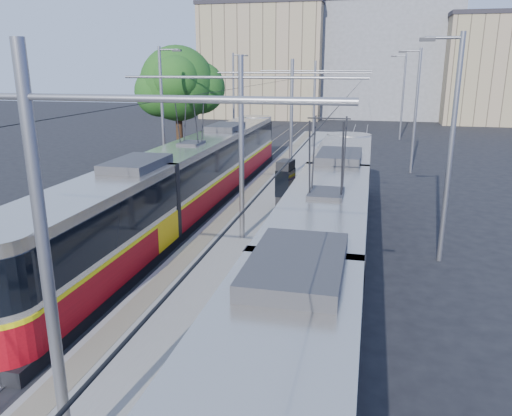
# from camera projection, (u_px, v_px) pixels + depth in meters

# --- Properties ---
(ground) EXTENTS (160.00, 160.00, 0.00)m
(ground) POSITION_uv_depth(u_px,v_px,m) (163.00, 352.00, 12.52)
(ground) COLOR black
(ground) RESTS_ON ground
(platform) EXTENTS (4.00, 50.00, 0.30)m
(platform) POSITION_uv_depth(u_px,v_px,m) (282.00, 189.00, 28.40)
(platform) COLOR gray
(platform) RESTS_ON ground
(tactile_strip_left) EXTENTS (0.70, 50.00, 0.01)m
(tactile_strip_left) POSITION_uv_depth(u_px,v_px,m) (257.00, 185.00, 28.68)
(tactile_strip_left) COLOR gray
(tactile_strip_left) RESTS_ON platform
(tactile_strip_right) EXTENTS (0.70, 50.00, 0.01)m
(tactile_strip_right) POSITION_uv_depth(u_px,v_px,m) (307.00, 188.00, 28.05)
(tactile_strip_right) COLOR gray
(tactile_strip_right) RESTS_ON platform
(rails) EXTENTS (8.71, 70.00, 0.03)m
(rails) POSITION_uv_depth(u_px,v_px,m) (282.00, 191.00, 28.44)
(rails) COLOR gray
(rails) RESTS_ON ground
(tram_left) EXTENTS (2.43, 29.17, 5.50)m
(tram_left) POSITION_uv_depth(u_px,v_px,m) (192.00, 177.00, 24.30)
(tram_left) COLOR black
(tram_left) RESTS_ON ground
(tram_right) EXTENTS (2.43, 28.86, 5.50)m
(tram_right) POSITION_uv_depth(u_px,v_px,m) (324.00, 241.00, 14.91)
(tram_right) COLOR black
(tram_right) RESTS_ON ground
(catenary) EXTENTS (9.20, 70.00, 7.00)m
(catenary) POSITION_uv_depth(u_px,v_px,m) (273.00, 116.00, 24.53)
(catenary) COLOR slate
(catenary) RESTS_ON platform
(street_lamps) EXTENTS (15.18, 38.22, 8.00)m
(street_lamps) POSITION_uv_depth(u_px,v_px,m) (294.00, 111.00, 31.04)
(street_lamps) COLOR slate
(street_lamps) RESTS_ON ground
(shelter) EXTENTS (0.82, 1.16, 2.38)m
(shelter) POSITION_uv_depth(u_px,v_px,m) (285.00, 184.00, 23.44)
(shelter) COLOR black
(shelter) RESTS_ON platform
(tree) EXTENTS (5.71, 5.28, 8.30)m
(tree) POSITION_uv_depth(u_px,v_px,m) (183.00, 85.00, 34.92)
(tree) COLOR #382314
(tree) RESTS_ON ground
(building_left) EXTENTS (16.32, 12.24, 14.86)m
(building_left) POSITION_uv_depth(u_px,v_px,m) (266.00, 62.00, 68.84)
(building_left) COLOR gray
(building_left) RESTS_ON ground
(building_centre) EXTENTS (18.36, 14.28, 15.26)m
(building_centre) POSITION_uv_depth(u_px,v_px,m) (385.00, 60.00, 69.08)
(building_centre) COLOR gray
(building_centre) RESTS_ON ground
(building_right) EXTENTS (14.28, 10.20, 12.96)m
(building_right) POSITION_uv_depth(u_px,v_px,m) (503.00, 69.00, 60.75)
(building_right) COLOR gray
(building_right) RESTS_ON ground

